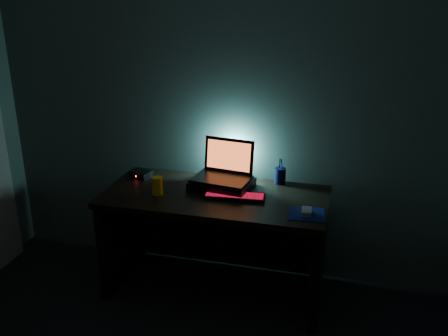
# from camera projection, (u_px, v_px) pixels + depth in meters

# --- Properties ---
(room) EXTENTS (3.50, 4.00, 2.50)m
(room) POSITION_uv_depth(u_px,v_px,m) (88.00, 243.00, 1.69)
(room) COLOR black
(room) RESTS_ON ground
(desk) EXTENTS (1.50, 0.70, 0.75)m
(desk) POSITION_uv_depth(u_px,v_px,m) (217.00, 225.00, 3.47)
(desk) COLOR black
(desk) RESTS_ON ground
(riser) EXTENTS (0.44, 0.35, 0.06)m
(riser) POSITION_uv_depth(u_px,v_px,m) (222.00, 184.00, 3.42)
(riser) COLOR black
(riser) RESTS_ON desk
(laptop) EXTENTS (0.41, 0.33, 0.26)m
(laptop) POSITION_uv_depth(u_px,v_px,m) (225.00, 169.00, 3.44)
(laptop) COLOR black
(laptop) RESTS_ON riser
(keyboard) EXTENTS (0.40, 0.16, 0.02)m
(keyboard) POSITION_uv_depth(u_px,v_px,m) (235.00, 196.00, 3.28)
(keyboard) COLOR black
(keyboard) RESTS_ON desk
(mousepad) EXTENTS (0.24, 0.22, 0.00)m
(mousepad) POSITION_uv_depth(u_px,v_px,m) (306.00, 214.00, 3.05)
(mousepad) COLOR #0B124D
(mousepad) RESTS_ON desk
(mouse) EXTENTS (0.07, 0.10, 0.03)m
(mouse) POSITION_uv_depth(u_px,v_px,m) (306.00, 212.00, 3.04)
(mouse) COLOR gray
(mouse) RESTS_ON mousepad
(pen_cup) EXTENTS (0.10, 0.10, 0.11)m
(pen_cup) POSITION_uv_depth(u_px,v_px,m) (280.00, 176.00, 3.50)
(pen_cup) COLOR black
(pen_cup) RESTS_ON desk
(juice_glass) EXTENTS (0.08, 0.08, 0.12)m
(juice_glass) POSITION_uv_depth(u_px,v_px,m) (157.00, 186.00, 3.31)
(juice_glass) COLOR #E3AC0B
(juice_glass) RESTS_ON desk
(router) EXTENTS (0.17, 0.15, 0.05)m
(router) POSITION_uv_depth(u_px,v_px,m) (141.00, 174.00, 3.62)
(router) COLOR black
(router) RESTS_ON desk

